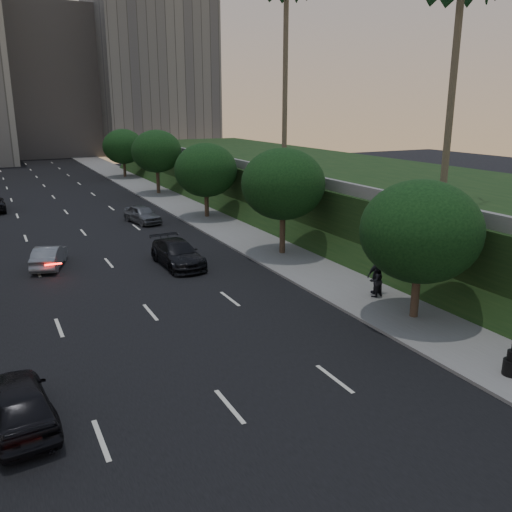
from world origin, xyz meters
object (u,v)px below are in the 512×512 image
sedan_mid_left (49,257)px  sedan_near_right (178,254)px  pedestrian_b (376,281)px  sedan_near_left (18,402)px  pedestrian_c (377,275)px  sedan_far_right (142,214)px

sedan_mid_left → sedan_near_right: 7.50m
pedestrian_b → sedan_near_left: bearing=6.1°
sedan_near_right → sedan_mid_left: bearing=154.4°
sedan_near_right → pedestrian_b: size_ratio=3.17×
pedestrian_c → sedan_near_right: bearing=-47.1°
pedestrian_b → sedan_mid_left: bearing=-50.8°
sedan_far_right → sedan_near_right: bearing=-108.0°
sedan_near_left → sedan_near_right: (9.58, 13.81, -0.03)m
sedan_near_right → pedestrian_c: (7.15, -9.52, 0.35)m
sedan_near_left → pedestrian_c: size_ratio=2.40×
sedan_far_right → pedestrian_c: (5.82, -22.33, 0.39)m
pedestrian_c → sedan_far_right: bearing=-69.4°
sedan_far_right → pedestrian_b: size_ratio=2.59×
sedan_far_right → sedan_near_left: bearing=-124.4°
sedan_near_right → sedan_far_right: sedan_near_right is taller
sedan_mid_left → pedestrian_b: 18.78m
sedan_near_left → sedan_near_right: 16.80m
sedan_far_right → pedestrian_b: bearing=-88.4°
sedan_near_right → sedan_far_right: (1.33, 12.81, -0.03)m
sedan_far_right → sedan_mid_left: bearing=-142.0°
pedestrian_b → pedestrian_c: (0.33, 0.30, 0.14)m
pedestrian_c → pedestrian_b: bearing=48.8°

